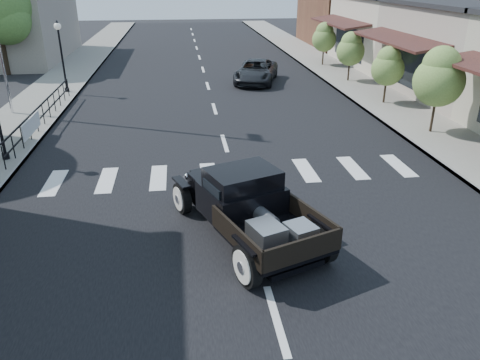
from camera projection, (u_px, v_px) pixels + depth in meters
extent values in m
plane|color=black|center=(252.00, 238.00, 11.48)|extent=(120.00, 120.00, 0.00)
cube|color=black|center=(210.00, 94.00, 25.08)|extent=(14.00, 80.00, 0.02)
cube|color=gray|center=(45.00, 98.00, 24.07)|extent=(3.00, 80.00, 0.15)
cube|color=gray|center=(362.00, 88.00, 26.04)|extent=(3.00, 80.00, 0.15)
cube|color=beige|center=(419.00, 32.00, 32.26)|extent=(10.00, 9.00, 4.50)
cube|color=brown|center=(373.00, 4.00, 40.88)|extent=(11.00, 10.00, 7.00)
imported|color=black|center=(256.00, 72.00, 27.51)|extent=(3.43, 5.08, 1.29)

